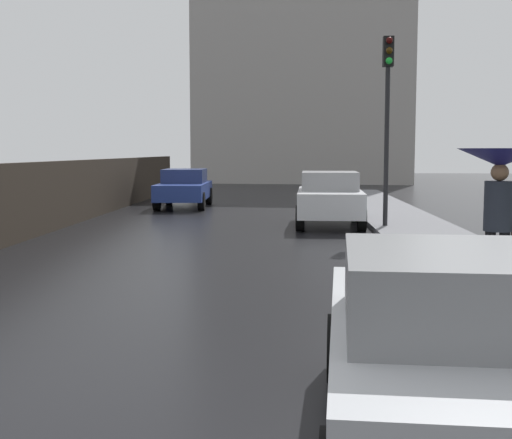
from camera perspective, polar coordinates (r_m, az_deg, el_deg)
The scene contains 6 objects.
car_white_near_kerb at distance 19.04m, azimuth 6.14°, elevation 1.80°, with size 1.90×3.92×1.49m.
car_silver_mid_road at distance 4.93m, azimuth 15.78°, elevation -10.27°, with size 1.92×3.97×1.43m.
car_blue_far_ahead at distance 25.36m, azimuth -5.98°, elevation 2.65°, with size 1.87×4.33×1.40m.
pedestrian_with_umbrella_near at distance 9.64m, azimuth 19.60°, elevation 3.33°, with size 1.11×1.11×1.96m.
traffic_light at distance 18.00m, azimuth 10.87°, elevation 9.98°, with size 0.26×0.39×4.80m.
distant_tower at distance 47.62m, azimuth 4.26°, elevation 14.25°, with size 14.84×10.47×18.28m.
Camera 1 is at (1.88, -4.51, 2.06)m, focal length 48.15 mm.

